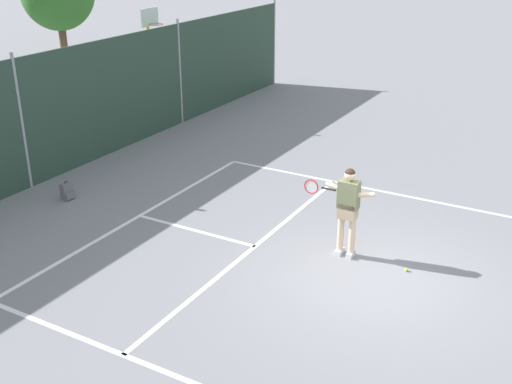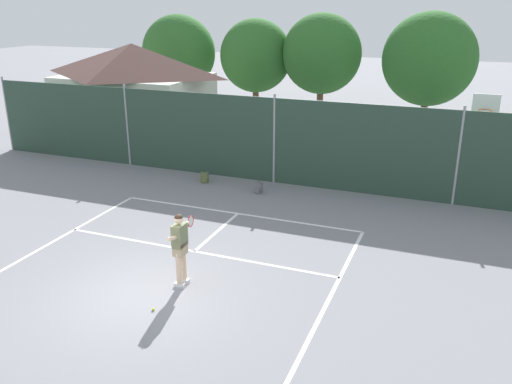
% 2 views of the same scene
% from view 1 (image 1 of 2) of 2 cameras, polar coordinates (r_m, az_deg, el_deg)
% --- Properties ---
extents(ground_plane, '(120.00, 120.00, 0.00)m').
position_cam_1_polar(ground_plane, '(12.18, 10.16, -7.55)').
color(ground_plane, gray).
extents(court_markings, '(8.30, 11.10, 0.01)m').
position_cam_1_polar(court_markings, '(12.37, 7.33, -6.84)').
color(court_markings, white).
rests_on(court_markings, ground).
extents(chainlink_fence, '(26.09, 0.09, 3.39)m').
position_cam_1_polar(chainlink_fence, '(16.45, -20.35, 5.68)').
color(chainlink_fence, '#284233').
rests_on(chainlink_fence, ground).
extents(basketball_hoop, '(0.90, 0.67, 3.55)m').
position_cam_1_polar(basketball_hoop, '(22.46, -9.52, 12.92)').
color(basketball_hoop, yellow).
rests_on(basketball_hoop, ground).
extents(tennis_player, '(0.26, 1.43, 1.85)m').
position_cam_1_polar(tennis_player, '(12.39, 8.25, -1.11)').
color(tennis_player, silver).
rests_on(tennis_player, ground).
extents(tennis_ball, '(0.07, 0.07, 0.07)m').
position_cam_1_polar(tennis_ball, '(12.50, 13.41, -6.84)').
color(tennis_ball, '#CCE033').
rests_on(tennis_ball, ground).
extents(backpack_grey, '(0.30, 0.27, 0.46)m').
position_cam_1_polar(backpack_grey, '(15.87, -16.65, 0.05)').
color(backpack_grey, slate).
rests_on(backpack_grey, ground).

